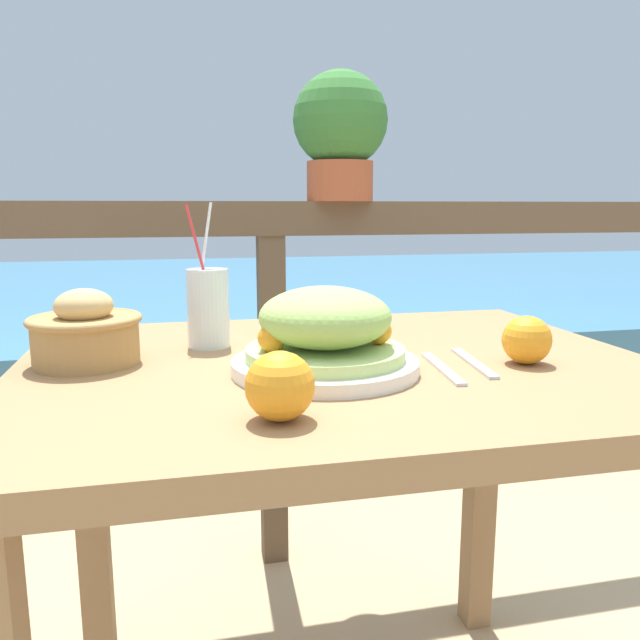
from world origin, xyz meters
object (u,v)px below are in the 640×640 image
(potted_plant, at_px, (340,131))
(drink_glass, at_px, (208,308))
(salad_plate, at_px, (325,336))
(bread_basket, at_px, (86,332))

(potted_plant, bearing_deg, drink_glass, -123.38)
(salad_plate, height_order, drink_glass, drink_glass)
(drink_glass, bearing_deg, potted_plant, 56.62)
(potted_plant, bearing_deg, salad_plate, -106.00)
(salad_plate, relative_size, potted_plant, 0.81)
(drink_glass, relative_size, bread_basket, 1.45)
(bread_basket, bearing_deg, drink_glass, 23.17)
(drink_glass, height_order, potted_plant, potted_plant)
(drink_glass, bearing_deg, salad_plate, -53.41)
(bread_basket, bearing_deg, salad_plate, -20.53)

